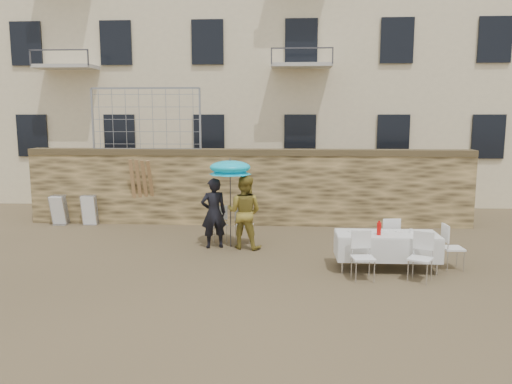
# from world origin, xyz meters

# --- Properties ---
(ground) EXTENTS (80.00, 80.00, 0.00)m
(ground) POSITION_xyz_m (0.00, 0.00, 0.00)
(ground) COLOR brown
(ground) RESTS_ON ground
(stone_wall) EXTENTS (13.00, 0.50, 2.20)m
(stone_wall) POSITION_xyz_m (0.00, 5.00, 1.10)
(stone_wall) COLOR olive
(stone_wall) RESTS_ON ground
(apartment_building) EXTENTS (20.00, 8.00, 15.00)m
(apartment_building) POSITION_xyz_m (0.00, 12.00, 7.50)
(apartment_building) COLOR beige
(apartment_building) RESTS_ON ground
(chain_link_fence) EXTENTS (3.20, 0.06, 1.80)m
(chain_link_fence) POSITION_xyz_m (-3.00, 5.00, 3.10)
(chain_link_fence) COLOR gray
(chain_link_fence) RESTS_ON stone_wall
(man_suit) EXTENTS (0.73, 0.60, 1.72)m
(man_suit) POSITION_xyz_m (-0.64, 2.27, 0.86)
(man_suit) COLOR black
(man_suit) RESTS_ON ground
(woman_dress) EXTENTS (1.02, 0.89, 1.79)m
(woman_dress) POSITION_xyz_m (0.11, 2.27, 0.89)
(woman_dress) COLOR gold
(woman_dress) RESTS_ON ground
(umbrella) EXTENTS (1.04, 1.04, 2.02)m
(umbrella) POSITION_xyz_m (-0.24, 2.37, 1.91)
(umbrella) COLOR #3F3F44
(umbrella) RESTS_ON ground
(couple_chair_left) EXTENTS (0.67, 0.67, 0.96)m
(couple_chair_left) POSITION_xyz_m (-0.64, 2.82, 0.48)
(couple_chair_left) COLOR white
(couple_chair_left) RESTS_ON ground
(couple_chair_right) EXTENTS (0.54, 0.54, 0.96)m
(couple_chair_right) POSITION_xyz_m (0.06, 2.82, 0.48)
(couple_chair_right) COLOR white
(couple_chair_right) RESTS_ON ground
(banquet_table) EXTENTS (2.10, 0.85, 0.78)m
(banquet_table) POSITION_xyz_m (3.23, 0.73, 0.73)
(banquet_table) COLOR silver
(banquet_table) RESTS_ON ground
(soda_bottle) EXTENTS (0.09, 0.09, 0.26)m
(soda_bottle) POSITION_xyz_m (3.03, 0.58, 0.91)
(soda_bottle) COLOR red
(soda_bottle) RESTS_ON banquet_table
(table_chair_front_left) EXTENTS (0.54, 0.54, 0.96)m
(table_chair_front_left) POSITION_xyz_m (2.63, -0.02, 0.48)
(table_chair_front_left) COLOR white
(table_chair_front_left) RESTS_ON ground
(table_chair_front_right) EXTENTS (0.65, 0.65, 0.96)m
(table_chair_front_right) POSITION_xyz_m (3.73, -0.02, 0.48)
(table_chair_front_right) COLOR white
(table_chair_front_right) RESTS_ON ground
(table_chair_back) EXTENTS (0.53, 0.53, 0.96)m
(table_chair_back) POSITION_xyz_m (3.43, 1.53, 0.48)
(table_chair_back) COLOR white
(table_chair_back) RESTS_ON ground
(table_chair_side) EXTENTS (0.51, 0.51, 0.96)m
(table_chair_side) POSITION_xyz_m (4.63, 0.83, 0.48)
(table_chair_side) COLOR white
(table_chair_side) RESTS_ON ground
(chair_stack_left) EXTENTS (0.46, 0.40, 0.92)m
(chair_stack_left) POSITION_xyz_m (-5.56, 4.64, 0.46)
(chair_stack_left) COLOR white
(chair_stack_left) RESTS_ON ground
(chair_stack_right) EXTENTS (0.46, 0.32, 0.92)m
(chair_stack_right) POSITION_xyz_m (-4.66, 4.64, 0.46)
(chair_stack_right) COLOR white
(chair_stack_right) RESTS_ON ground
(wood_planks) EXTENTS (0.70, 0.20, 2.00)m
(wood_planks) POSITION_xyz_m (-3.06, 4.71, 1.00)
(wood_planks) COLOR #A37749
(wood_planks) RESTS_ON ground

